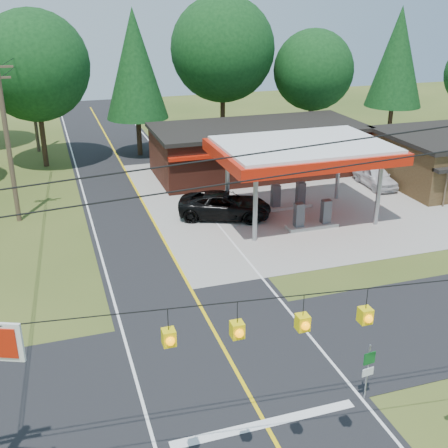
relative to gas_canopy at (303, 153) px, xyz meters
name	(u,v)px	position (x,y,z in m)	size (l,w,h in m)	color
ground	(231,362)	(-9.00, -13.00, -4.27)	(120.00, 120.00, 0.00)	#394D1B
main_highway	(231,361)	(-9.00, -13.00, -4.26)	(8.00, 120.00, 0.02)	black
cross_road	(231,361)	(-9.00, -13.00, -4.25)	(70.00, 7.00, 0.02)	black
lane_center_yellow	(231,361)	(-9.00, -13.00, -4.24)	(0.15, 110.00, 0.00)	yellow
gas_canopy	(303,153)	(0.00, 0.00, 0.00)	(10.60, 7.40, 4.88)	gray
convenience_store	(258,149)	(1.00, 9.98, -2.35)	(16.40, 7.55, 3.80)	#4F2116
utility_pole_far_left	(7,140)	(-17.00, 5.00, 0.93)	(1.80, 0.30, 10.00)	#473828
utility_pole_north	(32,98)	(-15.50, 22.00, 0.48)	(0.30, 0.30, 9.50)	#473828
overhead_beacons	(271,301)	(-10.00, -19.00, 1.95)	(17.04, 2.04, 1.03)	black
treeline_backdrop	(135,80)	(-8.18, 11.01, 3.22)	(70.27, 51.59, 13.30)	#332316
suv_car	(225,205)	(-4.50, 1.50, -3.46)	(5.84, 5.84, 1.62)	black
sedan_car	(375,176)	(8.00, 4.00, -3.51)	(4.42, 4.42, 1.51)	white
route_sign_post	(368,368)	(-5.20, -16.52, -2.91)	(0.46, 0.11, 2.27)	gray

